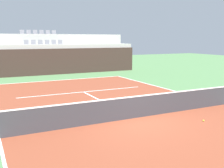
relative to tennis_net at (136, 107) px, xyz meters
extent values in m
plane|color=#477042|center=(0.00, 0.00, -0.51)|extent=(80.00, 80.00, 0.00)
cube|color=brown|center=(0.00, 0.00, -0.50)|extent=(11.00, 24.00, 0.01)
cube|color=white|center=(0.00, 11.95, -0.50)|extent=(11.00, 0.10, 0.00)
cube|color=white|center=(0.00, 6.40, -0.50)|extent=(8.26, 0.10, 0.00)
cube|color=white|center=(0.00, 3.20, -0.50)|extent=(0.10, 6.40, 0.00)
cube|color=#33231E|center=(0.00, 15.78, 0.72)|extent=(18.28, 0.30, 2.46)
cube|color=#9E9E99|center=(0.00, 17.13, 0.92)|extent=(18.28, 2.40, 2.85)
cube|color=#9E9E99|center=(0.00, 19.53, 1.43)|extent=(18.28, 2.40, 3.87)
cube|color=slate|center=(-1.66, 17.13, 2.37)|extent=(0.44, 0.44, 0.04)
cube|color=slate|center=(-1.66, 17.33, 2.59)|extent=(0.44, 0.04, 0.40)
cube|color=slate|center=(-1.00, 17.13, 2.37)|extent=(0.44, 0.44, 0.04)
cube|color=slate|center=(-1.00, 17.33, 2.59)|extent=(0.44, 0.04, 0.40)
cube|color=slate|center=(-0.33, 17.13, 2.37)|extent=(0.44, 0.44, 0.04)
cube|color=slate|center=(-0.33, 17.33, 2.59)|extent=(0.44, 0.04, 0.40)
cube|color=slate|center=(0.33, 17.13, 2.37)|extent=(0.44, 0.44, 0.04)
cube|color=slate|center=(0.33, 17.33, 2.59)|extent=(0.44, 0.04, 0.40)
cube|color=slate|center=(1.00, 17.13, 2.37)|extent=(0.44, 0.44, 0.04)
cube|color=slate|center=(1.00, 17.33, 2.59)|extent=(0.44, 0.04, 0.40)
cube|color=slate|center=(1.66, 17.13, 2.37)|extent=(0.44, 0.44, 0.04)
cube|color=slate|center=(1.66, 17.33, 2.59)|extent=(0.44, 0.04, 0.40)
cube|color=slate|center=(-1.66, 19.53, 3.38)|extent=(0.44, 0.44, 0.04)
cube|color=slate|center=(-1.66, 19.73, 3.60)|extent=(0.44, 0.04, 0.40)
cube|color=slate|center=(-1.00, 19.53, 3.38)|extent=(0.44, 0.44, 0.04)
cube|color=slate|center=(-1.00, 19.73, 3.60)|extent=(0.44, 0.04, 0.40)
cube|color=slate|center=(-0.33, 19.53, 3.38)|extent=(0.44, 0.44, 0.04)
cube|color=slate|center=(-0.33, 19.73, 3.60)|extent=(0.44, 0.04, 0.40)
cube|color=slate|center=(0.33, 19.53, 3.38)|extent=(0.44, 0.44, 0.04)
cube|color=slate|center=(0.33, 19.73, 3.60)|extent=(0.44, 0.04, 0.40)
cube|color=slate|center=(1.00, 19.53, 3.38)|extent=(0.44, 0.44, 0.04)
cube|color=slate|center=(1.00, 19.73, 3.60)|extent=(0.44, 0.04, 0.40)
cube|color=slate|center=(1.66, 19.53, 3.38)|extent=(0.44, 0.44, 0.04)
cube|color=slate|center=(1.66, 19.73, 3.60)|extent=(0.44, 0.04, 0.40)
cube|color=#333338|center=(0.00, 0.00, -0.04)|extent=(10.90, 0.02, 0.92)
cube|color=white|center=(0.00, 0.00, 0.45)|extent=(10.90, 0.04, 0.05)
sphere|color=#CCE033|center=(2.25, -1.68, -0.47)|extent=(0.07, 0.07, 0.07)
camera|label=1|loc=(-5.87, -9.49, 2.85)|focal=42.92mm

